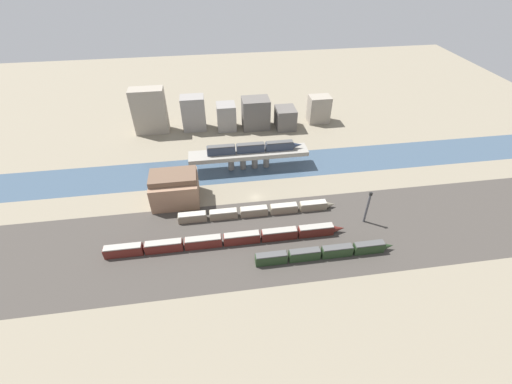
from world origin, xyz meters
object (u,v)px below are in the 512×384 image
Objects in this scene: train_yard_near at (324,253)px; signal_tower at (367,208)px; train_yard_mid at (227,240)px; warehouse_building at (175,188)px; train_yard_far at (258,211)px; train_on_bridge at (254,148)px.

signal_tower is at bearing 35.70° from train_yard_near.
train_yard_mid is 33.32m from warehouse_building.
train_yard_near reaches higher than train_yard_mid.
train_yard_mid is 1.38× the size of train_yard_far.
train_on_bridge is 60.15m from train_yard_near.
train_on_bridge reaches higher than train_yard_mid.
signal_tower is at bearing 4.42° from train_yard_mid.
train_yard_near is at bearing -144.30° from signal_tower.
train_yard_near is 0.78× the size of train_yard_far.
train_yard_near is 31.08m from train_yard_far.
train_yard_far is at bearing 127.62° from train_yard_near.
train_yard_mid is at bearing -175.58° from signal_tower.
signal_tower is (71.15, -23.36, 0.80)m from warehouse_building.
train_yard_mid is 6.07× the size of signal_tower.
warehouse_building reaches higher than train_yard_mid.
train_yard_mid is 53.07m from signal_tower.
train_yard_mid is 19.14m from train_yard_far.
signal_tower is (52.68, 4.07, 4.93)m from train_yard_mid.
train_yard_mid is (-16.15, -46.66, -8.53)m from train_on_bridge.
train_yard_mid reaches higher than train_yard_far.
train_on_bridge is 39.84m from warehouse_building.
signal_tower reaches higher than warehouse_building.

